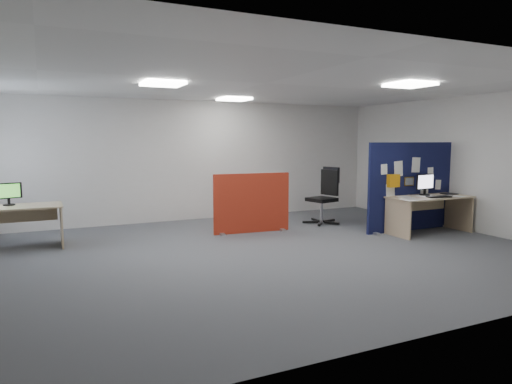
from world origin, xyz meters
name	(u,v)px	position (x,y,z in m)	size (l,w,h in m)	color
floor	(265,252)	(0.00, 0.00, 0.00)	(9.00, 9.00, 0.00)	#4F5257
ceiling	(266,83)	(0.00, 0.00, 2.70)	(9.00, 7.00, 0.02)	white
wall_back	(198,161)	(0.00, 3.50, 1.35)	(9.00, 0.02, 2.70)	silver
wall_front	(437,192)	(0.00, -3.50, 1.35)	(9.00, 0.02, 2.70)	silver
wall_right	(466,163)	(4.50, 0.00, 1.35)	(0.02, 7.00, 2.70)	silver
ceiling_lights	(266,90)	(0.33, 0.67, 2.67)	(4.10, 4.10, 0.04)	white
navy_divider	(411,187)	(3.46, 0.41, 0.88)	(2.15, 0.30, 1.77)	#10183A
main_desk	(428,205)	(3.58, 0.05, 0.55)	(1.66, 0.74, 0.73)	tan
monitor_main	(425,184)	(3.61, 0.18, 0.96)	(0.48, 0.20, 0.42)	black
keyboard	(439,197)	(3.61, -0.18, 0.74)	(0.45, 0.18, 0.03)	black
mouse	(450,196)	(3.91, -0.17, 0.74)	(0.10, 0.06, 0.03)	#ACABB1
paper_tray	(449,194)	(4.21, 0.11, 0.74)	(0.28, 0.22, 0.01)	black
red_divider	(252,204)	(0.48, 1.56, 0.57)	(1.56, 0.30, 1.17)	#9F2C14
second_desk	(15,217)	(-3.68, 2.00, 0.55)	(1.48, 0.74, 0.73)	tan
monitor_second	(8,193)	(-3.76, 2.09, 0.94)	(0.41, 0.19, 0.38)	black
office_chair	(326,192)	(2.35, 1.78, 0.69)	(0.80, 0.78, 1.21)	black
desk_papers	(421,197)	(3.34, 0.00, 0.73)	(1.49, 0.85, 0.00)	white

